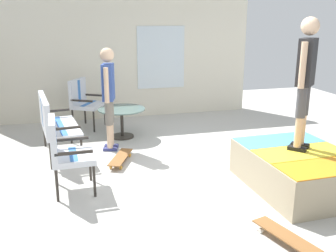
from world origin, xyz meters
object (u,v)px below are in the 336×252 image
object	(u,v)px
person_watching	(108,91)
skateboard_spare	(286,236)
person_skater	(306,74)
skateboard_by_bench	(121,158)
patio_chair_by_wall	(64,148)
patio_table	(122,117)
patio_chair_near_house	(83,99)
skate_ramp	(301,170)
patio_bench	(53,121)

from	to	relation	value
person_watching	skateboard_spare	distance (m)	3.84
person_skater	skateboard_by_bench	xyz separation A→B (m)	(1.46, 2.25, -1.47)
skateboard_by_bench	patio_chair_by_wall	bearing A→B (deg)	135.13
patio_table	skateboard_spare	bearing A→B (deg)	-165.14
patio_chair_near_house	skateboard_by_bench	size ratio (longest dim) A/B	1.26
skateboard_by_bench	skateboard_spare	world-z (taller)	same
patio_chair_by_wall	skateboard_spare	distance (m)	2.92
person_watching	person_skater	distance (m)	3.22
patio_table	skateboard_by_bench	size ratio (longest dim) A/B	1.11
patio_chair_by_wall	skateboard_by_bench	world-z (taller)	patio_chair_by_wall
person_watching	person_skater	size ratio (longest dim) A/B	1.01
skate_ramp	person_skater	world-z (taller)	person_skater
skateboard_spare	patio_table	bearing A→B (deg)	14.86
patio_table	skate_ramp	bearing A→B (deg)	-145.36
patio_bench	person_skater	bearing A→B (deg)	-122.10
patio_bench	patio_chair_by_wall	size ratio (longest dim) A/B	1.28
patio_chair_by_wall	skateboard_spare	size ratio (longest dim) A/B	1.24
patio_bench	skateboard_by_bench	xyz separation A→B (m)	(-0.59, -1.01, -0.53)
patio_chair_by_wall	person_watching	distance (m)	1.81
skateboard_spare	patio_chair_near_house	bearing A→B (deg)	19.31
person_skater	skateboard_spare	size ratio (longest dim) A/B	2.12
skate_ramp	skateboard_by_bench	xyz separation A→B (m)	(1.58, 2.25, -0.18)
patio_bench	person_watching	bearing A→B (deg)	-82.93
patio_chair_by_wall	patio_bench	bearing A→B (deg)	5.98
skateboard_spare	person_watching	bearing A→B (deg)	21.89
skateboard_by_bench	patio_bench	bearing A→B (deg)	59.85
patio_bench	skateboard_by_bench	bearing A→B (deg)	-120.15
skate_ramp	patio_chair_near_house	bearing A→B (deg)	35.05
person_skater	skateboard_by_bench	distance (m)	3.06
patio_chair_near_house	skateboard_by_bench	world-z (taller)	patio_chair_near_house
skate_ramp	patio_chair_near_house	xyz separation A→B (m)	(3.81, 2.67, 0.35)
skateboard_by_bench	skate_ramp	bearing A→B (deg)	-125.14
skate_ramp	skateboard_spare	distance (m)	1.50
patio_chair_by_wall	person_skater	distance (m)	3.30
patio_table	person_watching	size ratio (longest dim) A/B	0.51
skateboard_by_bench	person_watching	bearing A→B (deg)	5.71
patio_chair_near_house	patio_table	world-z (taller)	patio_chair_near_house
skate_ramp	person_skater	distance (m)	1.30
skate_ramp	skateboard_spare	size ratio (longest dim) A/B	2.43
skate_ramp	patio_table	distance (m)	3.54
patio_chair_near_house	patio_table	xyz separation A→B (m)	(-0.90, -0.66, -0.21)
patio_chair_near_house	patio_chair_by_wall	distance (m)	3.12
patio_table	patio_bench	bearing A→B (deg)	120.96
patio_chair_by_wall	skateboard_spare	bearing A→B (deg)	-130.84
patio_chair_by_wall	skateboard_by_bench	xyz separation A→B (m)	(0.86, -0.86, -0.53)
patio_chair_by_wall	person_watching	size ratio (longest dim) A/B	0.58
skateboard_spare	patio_bench	bearing A→B (deg)	34.93
skate_ramp	patio_bench	xyz separation A→B (m)	(2.17, 3.26, 0.35)
person_watching	person_skater	bearing A→B (deg)	-132.98
patio_chair_near_house	patio_chair_by_wall	xyz separation A→B (m)	(-3.09, 0.43, 0.00)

